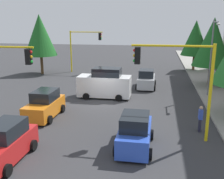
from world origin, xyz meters
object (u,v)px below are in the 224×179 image
object	(u,v)px
tree_roadside_far	(195,38)
car_silver	(146,80)
car_blue	(135,133)
car_orange	(45,105)
traffic_signal_far_right	(83,43)
delivery_van_white	(105,84)
tree_opposite_side	(40,35)
pedestrian_crossing	(200,118)
tree_roadside_mid	(213,42)
street_lamp_curbside	(212,51)
car_red	(5,144)
traffic_signal_near_left	(179,73)

from	to	relation	value
tree_roadside_far	car_silver	size ratio (longest dim) A/B	1.84
car_blue	car_orange	distance (m)	7.93
traffic_signal_far_right	delivery_van_white	distance (m)	13.46
tree_opposite_side	pedestrian_crossing	world-z (taller)	tree_opposite_side
traffic_signal_far_right	pedestrian_crossing	world-z (taller)	traffic_signal_far_right
pedestrian_crossing	tree_roadside_mid	bearing A→B (deg)	168.01
car_blue	car_orange	world-z (taller)	same
tree_roadside_far	pedestrian_crossing	distance (m)	23.08
street_lamp_curbside	car_silver	xyz separation A→B (m)	(-2.79, -5.86, -3.45)
traffic_signal_far_right	tree_roadside_mid	world-z (taller)	tree_roadside_mid
traffic_signal_far_right	delivery_van_white	bearing A→B (deg)	24.49
tree_opposite_side	tree_roadside_far	world-z (taller)	tree_opposite_side
car_red	pedestrian_crossing	size ratio (longest dim) A/B	2.41
delivery_van_white	car_red	size ratio (longest dim) A/B	1.17
traffic_signal_near_left	car_orange	xyz separation A→B (m)	(-2.16, -9.21, -3.11)
street_lamp_curbside	delivery_van_white	bearing A→B (deg)	-80.31
tree_roadside_mid	tree_opposite_side	xyz separation A→B (m)	(-4.00, -21.00, 0.36)
tree_roadside_mid	pedestrian_crossing	bearing A→B (deg)	-11.99
traffic_signal_near_left	street_lamp_curbside	xyz separation A→B (m)	(-9.61, 3.51, 0.34)
street_lamp_curbside	tree_roadside_mid	distance (m)	4.48
tree_roadside_far	tree_roadside_mid	bearing A→B (deg)	2.86
traffic_signal_far_right	car_red	xyz separation A→B (m)	(24.16, 2.91, -3.11)
tree_opposite_side	tree_roadside_far	distance (m)	21.37
street_lamp_curbside	car_orange	xyz separation A→B (m)	(7.45, -12.72, -3.45)
traffic_signal_far_right	car_orange	bearing A→B (deg)	6.96
traffic_signal_near_left	car_red	distance (m)	9.95
delivery_van_white	car_blue	size ratio (longest dim) A/B	1.24
tree_roadside_mid	delivery_van_white	size ratio (longest dim) A/B	1.52
car_blue	traffic_signal_near_left	bearing A→B (deg)	125.89
tree_roadside_far	traffic_signal_near_left	bearing A→B (deg)	-9.01
car_orange	pedestrian_crossing	size ratio (longest dim) A/B	2.37
car_orange	car_red	xyz separation A→B (m)	(6.32, 0.73, -0.00)
tree_opposite_side	car_red	world-z (taller)	tree_opposite_side
car_silver	tree_roadside_far	bearing A→B (deg)	152.05
traffic_signal_far_right	tree_roadside_far	world-z (taller)	tree_roadside_far
traffic_signal_near_left	car_silver	xyz separation A→B (m)	(-12.40, -2.35, -3.11)
tree_opposite_side	car_red	size ratio (longest dim) A/B	1.91
tree_opposite_side	delivery_van_white	size ratio (longest dim) A/B	1.63
pedestrian_crossing	street_lamp_curbside	bearing A→B (deg)	167.13
car_orange	car_silver	world-z (taller)	same
tree_roadside_mid	car_red	xyz separation A→B (m)	(18.16, -12.79, -3.88)
traffic_signal_far_right	car_silver	size ratio (longest dim) A/B	1.47
delivery_van_white	tree_roadside_far	bearing A→B (deg)	148.69
traffic_signal_near_left	car_orange	size ratio (longest dim) A/B	1.40
pedestrian_crossing	car_red	bearing A→B (deg)	-61.46
tree_roadside_far	car_red	xyz separation A→B (m)	(28.16, -12.29, -3.75)
tree_opposite_side	car_silver	xyz separation A→B (m)	(5.60, 14.34, -4.24)
tree_roadside_mid	car_orange	distance (m)	18.38
delivery_van_white	car_red	bearing A→B (deg)	-11.89
traffic_signal_far_right	tree_roadside_mid	xyz separation A→B (m)	(6.00, 15.70, 0.77)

